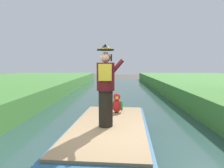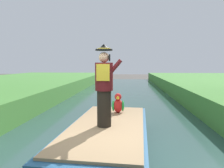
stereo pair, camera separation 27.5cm
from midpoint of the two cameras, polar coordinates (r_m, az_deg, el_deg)
The scene contains 5 objects.
ground_plane at distance 4.67m, azimuth -0.13°, elevation -21.42°, with size 80.00×80.00×0.00m, color #4C4742.
canal_water at distance 4.65m, azimuth -0.13°, elevation -20.87°, with size 6.18×48.00×0.10m, color #2D4C47.
boat at distance 5.08m, azimuth 0.47°, elevation -14.24°, with size 2.05×4.30×0.61m.
person_pirate at distance 4.61m, azimuth -0.45°, elevation -0.48°, with size 0.61×0.42×1.85m.
parrot_plush at distance 6.04m, azimuth 3.00°, elevation -5.60°, with size 0.36×0.34×0.57m.
Camera 2 is at (0.49, -4.15, 2.11)m, focal length 33.12 mm.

